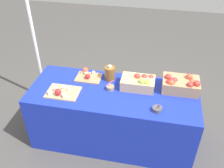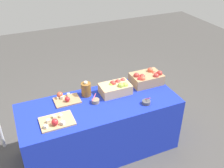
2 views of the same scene
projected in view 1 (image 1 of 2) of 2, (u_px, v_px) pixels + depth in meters
ground_plane at (113, 137)px, 3.23m from camera, size 10.00×10.00×0.00m
table at (113, 116)px, 3.02m from camera, size 1.90×0.76×0.74m
apple_crate_left at (181, 84)px, 2.77m from camera, size 0.40×0.28×0.19m
apple_crate_middle at (139, 82)px, 2.82m from camera, size 0.38×0.24×0.17m
cutting_board_front at (62, 92)px, 2.76m from camera, size 0.36×0.26×0.09m
cutting_board_back at (88, 76)px, 3.01m from camera, size 0.30×0.23×0.09m
sample_bowl_near at (157, 109)px, 2.53m from camera, size 0.10×0.10×0.10m
sample_bowl_mid at (110, 88)px, 2.81m from camera, size 0.10×0.09×0.10m
cider_jug at (110, 73)px, 2.94m from camera, size 0.12×0.12×0.19m
tent_pole at (33, 32)px, 3.22m from camera, size 0.04×0.04×2.20m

